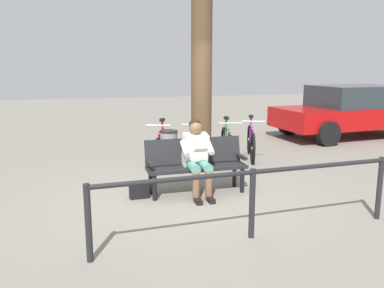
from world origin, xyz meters
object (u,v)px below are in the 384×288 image
bicycle_red (251,142)px  bicycle_purple (227,144)px  tree_trunk (201,88)px  litter_bin (169,151)px  handbag (139,191)px  bicycle_black (161,147)px  parked_car (350,110)px  bicycle_green (196,147)px  bench (195,161)px  person_reading (197,154)px

bicycle_red → bicycle_purple: size_ratio=0.97×
tree_trunk → bicycle_red: tree_trunk is taller
litter_bin → bicycle_purple: bicycle_purple is taller
handbag → bicycle_red: 3.46m
bicycle_purple → bicycle_black: (1.42, -0.06, 0.00)m
tree_trunk → parked_car: tree_trunk is taller
tree_trunk → bicycle_red: (-1.33, -0.64, -1.25)m
bicycle_green → parked_car: parked_car is taller
litter_bin → parked_car: parked_car is taller
handbag → bicycle_purple: (-2.15, -1.98, 0.24)m
bench → litter_bin: bearing=-84.9°
bicycle_black → bench: bearing=24.2°
handbag → bicycle_red: bicycle_red is taller
person_reading → handbag: (0.91, -0.07, -0.54)m
litter_bin → bicycle_black: bearing=-84.4°
bicycle_purple → parked_car: size_ratio=0.38×
person_reading → litter_bin: size_ratio=1.51×
bicycle_black → handbag: bearing=-1.4°
bench → bicycle_purple: (-1.22, -1.88, -0.15)m
handbag → bicycle_red: (-2.75, -2.09, 0.24)m
person_reading → handbag: 1.06m
bench → tree_trunk: tree_trunk is taller
litter_bin → bicycle_black: (0.05, -0.53, -0.04)m
bicycle_red → bicycle_green: same height
handbag → bicycle_purple: size_ratio=0.18×
bicycle_purple → bench: bearing=-21.2°
person_reading → bicycle_purple: 2.41m
litter_bin → bicycle_red: bicycle_red is taller
handbag → tree_trunk: tree_trunk is taller
bicycle_green → person_reading: bearing=6.5°
bench → parked_car: (-5.61, -3.78, 0.27)m
person_reading → bicycle_green: size_ratio=0.76×
tree_trunk → bicycle_purple: bearing=-144.2°
litter_bin → handbag: bearing=62.7°
bench → bicycle_red: 2.70m
litter_bin → parked_car: bearing=-157.7°
person_reading → bicycle_red: size_ratio=0.75×
bench → bicycle_purple: bearing=-124.0°
person_reading → bicycle_black: (0.18, -2.10, -0.31)m
person_reading → litter_bin: person_reading is taller
tree_trunk → bicycle_red: 1.94m
bench → handbag: (0.93, 0.10, -0.39)m
bicycle_red → parked_car: (-3.80, -1.79, 0.41)m
litter_bin → bicycle_green: (-0.66, -0.42, -0.04)m
person_reading → bench: bearing=-97.7°
litter_bin → bicycle_red: size_ratio=0.49×
bicycle_red → parked_car: parked_car is taller
handbag → bicycle_black: size_ratio=0.19×
bicycle_purple → bicycle_red: bearing=112.3°
bicycle_green → parked_car: (-5.11, -1.95, 0.41)m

